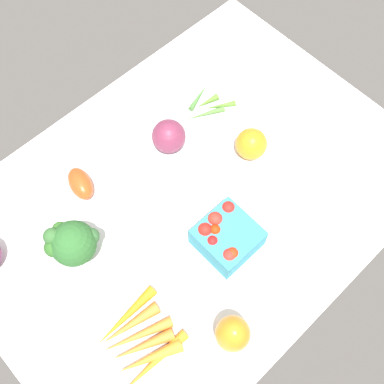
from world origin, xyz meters
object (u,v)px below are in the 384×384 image
Objects in this scene: heirloom_tomato_orange at (251,144)px; carrot_bunch at (139,341)px; roma_tomato at (80,184)px; okra_pile at (207,105)px; berry_basket at (226,237)px; broccoli_head at (71,243)px; red_onion_near_basket at (169,136)px; bell_pepper_orange at (233,334)px.

heirloom_tomato_orange reaches higher than carrot_bunch.
carrot_bunch is (12.92, 35.52, -1.24)cm from roma_tomato.
okra_pile is 1.09× the size of berry_basket.
broccoli_head reaches higher than carrot_bunch.
red_onion_near_basket is 15.12cm from okra_pile.
carrot_bunch is (48.29, 15.64, -2.52)cm from heirloom_tomato_orange.
carrot_bunch is at bearing 84.15° from broccoli_head.
bell_pepper_orange is 0.71× the size of broccoli_head.
heirloom_tomato_orange is 0.58× the size of broccoli_head.
red_onion_near_basket is 0.43× the size of carrot_bunch.
broccoli_head is (-2.35, -22.93, 6.98)cm from carrot_bunch.
red_onion_near_basket is 28.23cm from berry_basket.
bell_pepper_orange reaches higher than roma_tomato.
berry_basket is (-27.56, -3.28, 2.34)cm from carrot_bunch.
bell_pepper_orange is at bearing 139.42° from carrot_bunch.
red_onion_near_basket reaches higher than roma_tomato.
bell_pepper_orange is (-1.04, 47.48, 2.16)cm from roma_tomato.
heirloom_tomato_orange is 0.40× the size of carrot_bunch.
okra_pile is (-14.63, -1.89, -3.29)cm from red_onion_near_basket.
broccoli_head is at bearing -9.01° from heirloom_tomato_orange.
heirloom_tomato_orange reaches higher than okra_pile.
red_onion_near_basket is at bearing 7.35° from okra_pile.
heirloom_tomato_orange is 0.58× the size of okra_pile.
roma_tomato is at bearing -65.57° from berry_basket.
okra_pile is at bearing -172.65° from red_onion_near_basket.
bell_pepper_orange is 20.46cm from berry_basket.
bell_pepper_orange is at bearing 15.47° from roma_tomato.
bell_pepper_orange is 0.78× the size of berry_basket.
broccoli_head is (25.21, -19.64, 4.64)cm from berry_basket.
carrot_bunch is at bearing -40.58° from bell_pepper_orange.
okra_pile is (-37.23, 3.27, -1.73)cm from roma_tomato.
red_onion_near_basket is at bearing 91.38° from roma_tomato.
broccoli_head is (10.57, 12.60, 5.74)cm from roma_tomato.
roma_tomato is at bearing -129.99° from broccoli_head.
berry_basket is at bearing 142.08° from broccoli_head.
bell_pepper_orange is 36.93cm from broccoli_head.
berry_basket is at bearing 30.80° from heirloom_tomato_orange.
red_onion_near_basket is at bearing -139.47° from carrot_bunch.
broccoli_head reaches higher than roma_tomato.
red_onion_near_basket is 19.50cm from heirloom_tomato_orange.
berry_basket is 0.91× the size of broccoli_head.
heirloom_tomato_orange is at bearing -141.21° from bell_pepper_orange.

